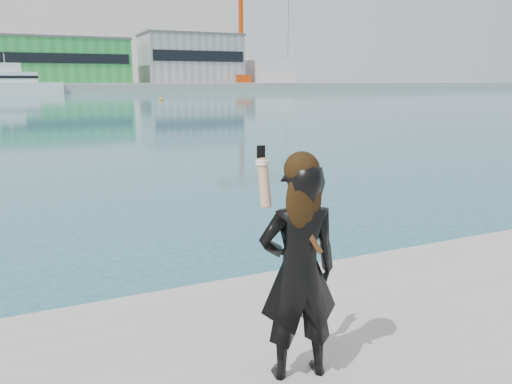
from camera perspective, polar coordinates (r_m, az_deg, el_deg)
far_quay at (r=133.63m, az=-24.57°, el=10.83°), size 320.00×40.00×2.00m
warehouse_green at (r=131.98m, az=-21.25°, el=13.83°), size 30.60×16.36×10.50m
warehouse_grey_right at (r=137.99m, az=-7.48°, el=14.89°), size 25.50×15.35×12.50m
ancillary_shed at (r=144.21m, az=1.42°, el=13.60°), size 12.00×10.00×6.00m
dock_crane at (r=137.43m, az=-1.25°, el=17.84°), size 23.00×4.00×24.00m
flagpole_right at (r=126.82m, az=-14.46°, el=14.02°), size 1.28×0.16×8.00m
motor_yacht at (r=113.65m, az=-25.89°, el=11.19°), size 17.23×5.58×7.94m
buoy_near at (r=71.35m, az=-10.80°, el=10.24°), size 0.50×0.50×0.50m
woman at (r=3.44m, az=4.91°, el=-8.35°), size 0.62×0.46×1.63m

